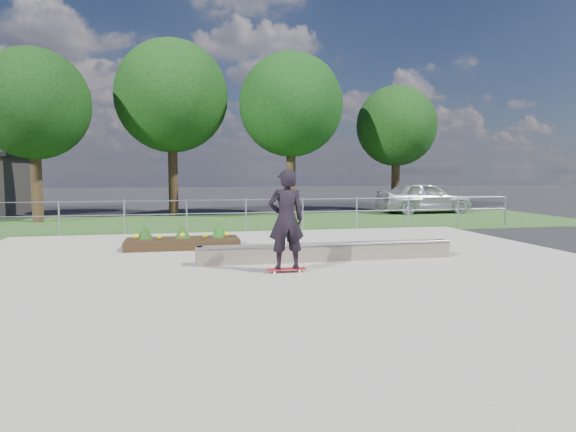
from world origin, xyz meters
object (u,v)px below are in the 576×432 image
Objects in this scene: parked_car at (424,197)px; skateboarder at (286,220)px; planter_bed at (183,241)px; grind_ledge at (327,252)px.

skateboarder is at bearing 142.21° from parked_car.
parked_car is (12.02, 9.81, 0.56)m from planter_bed.
planter_bed reaches higher than grind_ledge.
skateboarder reaches higher than planter_bed.
skateboarder is (2.04, -3.94, 0.90)m from planter_bed.
planter_bed is 4.53m from skateboarder.
parked_car reaches higher than grind_ledge.
parked_car reaches higher than planter_bed.
planter_bed is at bearing 117.40° from skateboarder.
planter_bed is 15.52m from parked_car.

